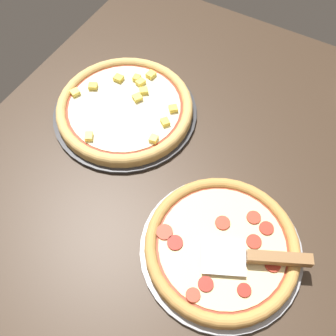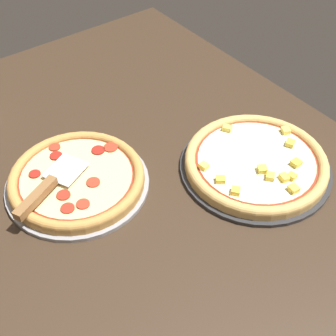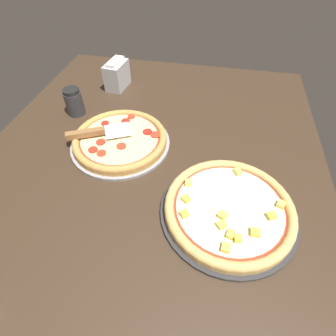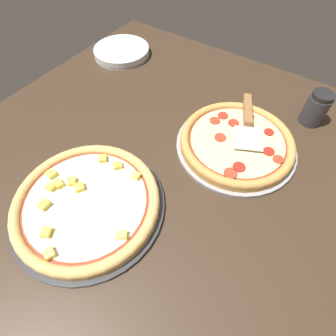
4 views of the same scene
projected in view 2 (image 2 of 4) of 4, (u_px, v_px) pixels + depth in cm
name	position (u px, v px, depth cm)	size (l,w,h in cm)	color
ground_plane	(129.00, 180.00, 113.82)	(137.04, 112.36, 3.60)	#38281C
pizza_pan_front	(78.00, 184.00, 109.73)	(33.55, 33.55, 1.00)	#939399
pizza_front	(77.00, 178.00, 108.37)	(31.54, 31.54, 2.96)	#C68E47
pizza_pan_back	(255.00, 167.00, 113.67)	(36.65, 36.65, 1.00)	#2D2D30
pizza_back	(256.00, 162.00, 112.33)	(34.46, 34.46, 3.24)	#DBAD60
serving_spatula	(43.00, 191.00, 102.29)	(13.52, 21.21, 2.00)	silver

